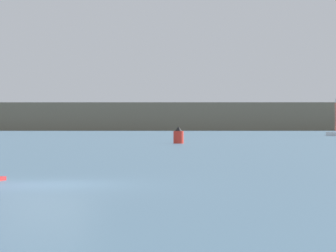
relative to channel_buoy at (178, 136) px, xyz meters
name	(u,v)px	position (x,y,z in m)	size (l,w,h in m)	color
ground_plane	(45,185)	(-1.26, -60.03, -0.83)	(4000.00, 4000.00, 0.00)	#476B84
distant_headland	(272,118)	(83.80, 848.78, 15.03)	(1070.38, 235.36, 31.73)	#756B56
channel_buoy	(178,136)	(0.00, 0.00, 0.00)	(1.13, 1.13, 1.88)	red
small_sailboat	(335,133)	(33.79, 95.70, -0.09)	(3.29, 9.02, 8.95)	white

